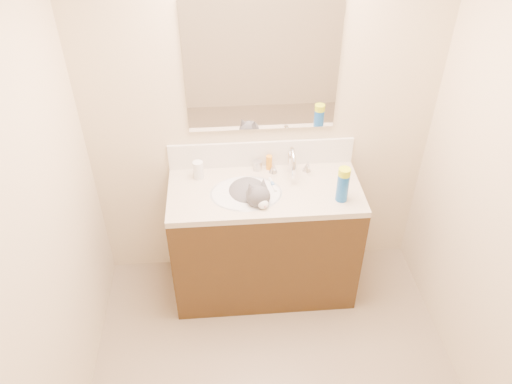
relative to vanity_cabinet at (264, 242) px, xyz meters
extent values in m
cube|color=beige|center=(0.00, 0.28, 0.84)|extent=(2.20, 0.04, 2.50)
cube|color=beige|center=(-1.10, -0.97, 0.84)|extent=(0.04, 2.50, 2.50)
cube|color=#3B2610|center=(0.00, 0.00, 0.00)|extent=(1.20, 0.55, 0.82)
cube|color=beige|center=(0.00, 0.00, 0.43)|extent=(1.20, 0.55, 0.04)
ellipsoid|color=silver|center=(-0.12, -0.03, 0.38)|extent=(0.45, 0.36, 0.14)
cylinder|color=silver|center=(0.18, 0.18, 0.51)|extent=(0.04, 0.04, 0.11)
torus|color=silver|center=(0.18, 0.12, 0.56)|extent=(0.03, 0.20, 0.20)
cylinder|color=silver|center=(0.18, 0.04, 0.53)|extent=(0.03, 0.03, 0.06)
cone|color=silver|center=(0.07, 0.18, 0.48)|extent=(0.06, 0.06, 0.06)
cone|color=silver|center=(0.29, 0.18, 0.48)|extent=(0.06, 0.06, 0.06)
ellipsoid|color=#4D4B4D|center=(-0.11, 0.00, 0.40)|extent=(0.37, 0.39, 0.20)
ellipsoid|color=#4D4B4D|center=(-0.05, -0.13, 0.50)|extent=(0.18, 0.18, 0.14)
ellipsoid|color=#4D4B4D|center=(-0.08, -0.07, 0.46)|extent=(0.14, 0.14, 0.13)
cone|color=#4D4B4D|center=(-0.10, -0.13, 0.56)|extent=(0.09, 0.08, 0.09)
cone|color=#4D4B4D|center=(-0.02, -0.10, 0.56)|extent=(0.08, 0.09, 0.09)
ellipsoid|color=white|center=(-0.03, -0.18, 0.48)|extent=(0.08, 0.07, 0.06)
ellipsoid|color=white|center=(-0.07, -0.10, 0.40)|extent=(0.12, 0.10, 0.12)
sphere|color=#CF868F|center=(-0.02, -0.21, 0.48)|extent=(0.01, 0.01, 0.01)
cylinder|color=#4D4B4D|center=(0.02, 0.04, 0.34)|extent=(0.16, 0.19, 0.04)
cube|color=silver|center=(0.00, 0.26, 0.54)|extent=(1.20, 0.02, 0.18)
cube|color=white|center=(0.00, 0.26, 1.13)|extent=(0.90, 0.02, 0.80)
cylinder|color=silver|center=(-0.41, 0.16, 0.51)|extent=(0.08, 0.08, 0.12)
cylinder|color=orange|center=(-0.41, 0.16, 0.49)|extent=(0.07, 0.07, 0.04)
cylinder|color=#B7B7BC|center=(-0.03, 0.21, 0.48)|extent=(0.06, 0.06, 0.06)
cylinder|color=orange|center=(0.05, 0.22, 0.50)|extent=(0.05, 0.05, 0.10)
cube|color=silver|center=(0.05, 0.04, 0.46)|extent=(0.04, 0.14, 0.01)
cube|color=#5D8FC7|center=(0.05, 0.04, 0.46)|extent=(0.02, 0.03, 0.02)
cylinder|color=#1857AB|center=(0.45, -0.14, 0.55)|extent=(0.09, 0.09, 0.20)
cylinder|color=#CAE017|center=(0.45, -0.14, 0.65)|extent=(0.09, 0.09, 0.04)
camera|label=1|loc=(-0.25, -2.44, 2.32)|focal=35.00mm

